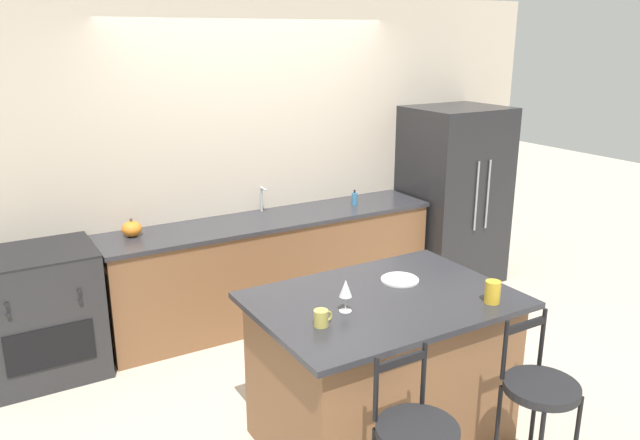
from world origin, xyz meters
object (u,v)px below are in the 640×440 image
(bar_stool_far, at_px, (538,405))
(wine_glass, at_px, (346,289))
(pumpkin_decoration, at_px, (132,229))
(oven_range, at_px, (42,313))
(tumbler_cup, at_px, (493,292))
(refrigerator, at_px, (452,195))
(dinner_plate, at_px, (400,279))
(soap_bottle, at_px, (354,199))
(coffee_mug, at_px, (321,318))

(bar_stool_far, bearing_deg, wine_glass, 130.88)
(bar_stool_far, xyz_separation_m, pumpkin_decoration, (-1.32, 2.79, 0.40))
(oven_range, distance_m, tumbler_cup, 3.12)
(refrigerator, xyz_separation_m, pumpkin_decoration, (-3.07, 0.17, 0.10))
(dinner_plate, height_order, soap_bottle, soap_bottle)
(bar_stool_far, xyz_separation_m, tumbler_cup, (0.10, 0.46, 0.44))
(bar_stool_far, height_order, tumbler_cup, tumbler_cup)
(dinner_plate, bearing_deg, refrigerator, 40.75)
(bar_stool_far, height_order, pumpkin_decoration, pumpkin_decoration)
(tumbler_cup, height_order, pumpkin_decoration, tumbler_cup)
(bar_stool_far, distance_m, coffee_mug, 1.20)
(bar_stool_far, height_order, coffee_mug, coffee_mug)
(coffee_mug, bearing_deg, dinner_plate, 21.36)
(oven_range, xyz_separation_m, dinner_plate, (1.88, -1.69, 0.47))
(dinner_plate, height_order, tumbler_cup, tumbler_cup)
(tumbler_cup, bearing_deg, oven_range, 133.85)
(bar_stool_far, distance_m, soap_bottle, 2.79)
(bar_stool_far, distance_m, tumbler_cup, 0.64)
(refrigerator, xyz_separation_m, wine_glass, (-2.43, -1.84, 0.20))
(soap_bottle, bearing_deg, bar_stool_far, -103.40)
(soap_bottle, bearing_deg, tumbler_cup, -103.72)
(refrigerator, relative_size, dinner_plate, 7.34)
(wine_glass, distance_m, pumpkin_decoration, 2.11)
(coffee_mug, bearing_deg, bar_stool_far, -38.42)
(oven_range, bearing_deg, tumbler_cup, -46.15)
(refrigerator, height_order, dinner_plate, refrigerator)
(dinner_plate, bearing_deg, oven_range, 137.95)
(dinner_plate, height_order, pumpkin_decoration, pumpkin_decoration)
(coffee_mug, height_order, pumpkin_decoration, pumpkin_decoration)
(oven_range, relative_size, soap_bottle, 6.73)
(tumbler_cup, xyz_separation_m, soap_bottle, (0.54, 2.23, -0.04))
(coffee_mug, bearing_deg, pumpkin_decoration, 101.96)
(pumpkin_decoration, bearing_deg, oven_range, -170.79)
(oven_range, distance_m, dinner_plate, 2.57)
(oven_range, distance_m, bar_stool_far, 3.36)
(soap_bottle, bearing_deg, oven_range, -179.71)
(refrigerator, relative_size, wine_glass, 9.28)
(wine_glass, bearing_deg, coffee_mug, -157.28)
(refrigerator, distance_m, bar_stool_far, 3.17)
(dinner_plate, bearing_deg, soap_bottle, 65.07)
(pumpkin_decoration, height_order, soap_bottle, pumpkin_decoration)
(wine_glass, bearing_deg, soap_bottle, 55.35)
(coffee_mug, bearing_deg, tumbler_cup, -13.63)
(dinner_plate, xyz_separation_m, coffee_mug, (-0.73, -0.28, 0.04))
(dinner_plate, relative_size, coffee_mug, 2.18)
(bar_stool_far, bearing_deg, tumbler_cup, 78.17)
(refrigerator, bearing_deg, oven_range, 179.18)
(wine_glass, height_order, tumbler_cup, wine_glass)
(refrigerator, xyz_separation_m, dinner_plate, (-1.90, -1.64, 0.08))
(dinner_plate, bearing_deg, pumpkin_decoration, 122.89)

